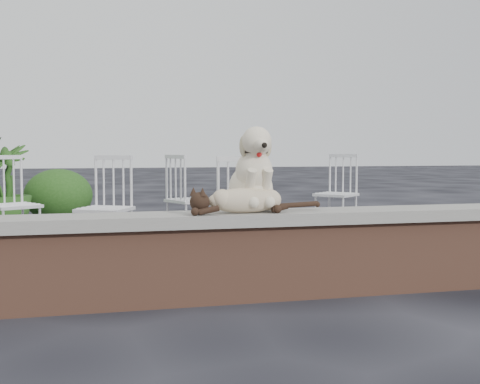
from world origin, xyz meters
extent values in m
plane|color=black|center=(0.00, 0.00, 0.00)|extent=(60.00, 60.00, 0.00)
cube|color=brown|center=(0.00, 0.00, 0.25)|extent=(6.00, 0.30, 0.50)
cube|color=slate|center=(0.00, 0.00, 0.54)|extent=(6.20, 0.40, 0.08)
imported|color=#1E4513|center=(-1.40, 4.07, 0.53)|extent=(0.83, 0.83, 1.06)
ellipsoid|color=#1E4513|center=(-0.84, 5.15, 0.34)|extent=(0.96, 0.88, 0.76)
camera|label=1|loc=(-0.37, -3.87, 0.99)|focal=45.30mm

